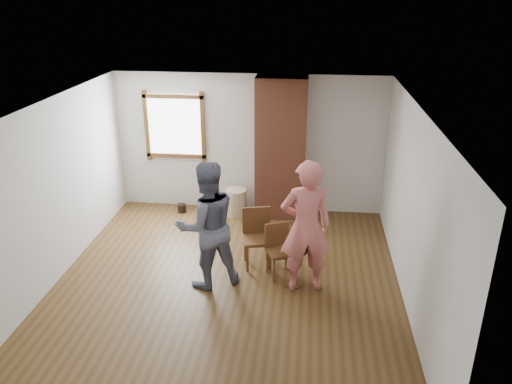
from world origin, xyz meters
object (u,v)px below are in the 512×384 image
Objects in this scene: stoneware_crock at (236,202)px; dining_chair_right at (279,247)px; dining_chair_left at (257,234)px; side_table at (294,260)px; man at (207,225)px; person_pink at (306,227)px.

stoneware_crock is 2.22m from dining_chair_right.
dining_chair_left is (0.59, -1.74, 0.25)m from stoneware_crock.
side_table is 0.32× the size of man.
person_pink reaches higher than man.
dining_chair_right is at bearing -52.52° from person_pink.
stoneware_crock is at bearing 91.88° from dining_chair_right.
dining_chair_left is 1.52× the size of side_table.
man is at bearing -91.01° from stoneware_crock.
side_table is 0.59m from person_pink.
person_pink is (0.74, -0.61, 0.46)m from dining_chair_left.
man is at bearing 177.43° from dining_chair_right.
dining_chair_left is 0.45m from dining_chair_right.
dining_chair_right is 1.33× the size of side_table.
person_pink reaches higher than side_table.
man is (-0.04, -2.38, 0.68)m from stoneware_crock.
dining_chair_left is 1.14× the size of dining_chair_right.
stoneware_crock is 0.26× the size of person_pink.
dining_chair_right is (0.36, -0.26, -0.06)m from dining_chair_left.
stoneware_crock is 2.58m from side_table.
man is (-1.22, -0.09, 0.54)m from side_table.
stoneware_crock is at bearing 117.23° from side_table.
dining_chair_right is at bearing 128.45° from side_table.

